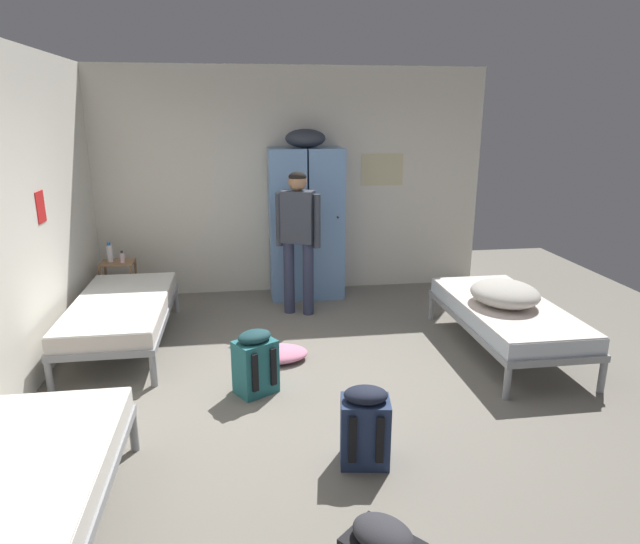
% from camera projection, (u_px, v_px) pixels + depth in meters
% --- Properties ---
extents(ground_plane, '(8.92, 8.92, 0.00)m').
position_uv_depth(ground_plane, '(325.00, 388.00, 4.71)').
color(ground_plane, slate).
extents(room_backdrop, '(4.94, 5.64, 2.81)m').
position_uv_depth(room_backdrop, '(174.00, 203.00, 5.40)').
color(room_backdrop, silver).
rests_on(room_backdrop, ground_plane).
extents(locker_bank, '(0.90, 0.55, 2.07)m').
position_uv_depth(locker_bank, '(306.00, 220.00, 6.84)').
color(locker_bank, '#6B93C6').
rests_on(locker_bank, ground_plane).
extents(shelf_unit, '(0.38, 0.30, 0.57)m').
position_uv_depth(shelf_unit, '(119.00, 280.00, 6.55)').
color(shelf_unit, '#99704C').
rests_on(shelf_unit, ground_plane).
extents(bed_left_front, '(0.90, 1.90, 0.49)m').
position_uv_depth(bed_left_front, '(11.00, 497.00, 2.81)').
color(bed_left_front, gray).
rests_on(bed_left_front, ground_plane).
extents(bed_left_rear, '(0.90, 1.90, 0.49)m').
position_uv_depth(bed_left_rear, '(121.00, 310.00, 5.46)').
color(bed_left_rear, gray).
rests_on(bed_left_rear, ground_plane).
extents(bed_right, '(0.90, 1.90, 0.49)m').
position_uv_depth(bed_right, '(506.00, 314.00, 5.35)').
color(bed_right, gray).
rests_on(bed_right, ground_plane).
extents(bedding_heap, '(0.63, 0.71, 0.22)m').
position_uv_depth(bedding_heap, '(505.00, 293.00, 5.27)').
color(bedding_heap, '#B7B2A8').
rests_on(bedding_heap, bed_right).
extents(person_traveler, '(0.49, 0.32, 1.64)m').
position_uv_depth(person_traveler, '(298.00, 230.00, 6.19)').
color(person_traveler, '#2D334C').
rests_on(person_traveler, ground_plane).
extents(water_bottle, '(0.07, 0.07, 0.23)m').
position_uv_depth(water_bottle, '(110.00, 253.00, 6.46)').
color(water_bottle, white).
rests_on(water_bottle, shelf_unit).
extents(lotion_bottle, '(0.05, 0.05, 0.14)m').
position_uv_depth(lotion_bottle, '(122.00, 257.00, 6.44)').
color(lotion_bottle, beige).
rests_on(lotion_bottle, shelf_unit).
extents(backpack_teal, '(0.40, 0.41, 0.55)m').
position_uv_depth(backpack_teal, '(255.00, 363.00, 4.58)').
color(backpack_teal, '#23666B').
rests_on(backpack_teal, ground_plane).
extents(backpack_navy, '(0.35, 0.37, 0.55)m').
position_uv_depth(backpack_navy, '(365.00, 427.00, 3.65)').
color(backpack_navy, navy).
rests_on(backpack_navy, ground_plane).
extents(clothes_pile_pink, '(0.58, 0.41, 0.12)m').
position_uv_depth(clothes_pile_pink, '(277.00, 354.00, 5.23)').
color(clothes_pile_pink, pink).
rests_on(clothes_pile_pink, ground_plane).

